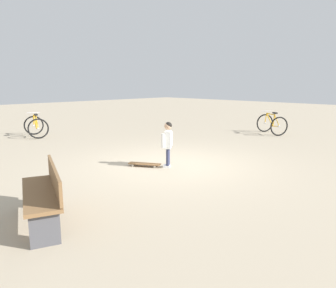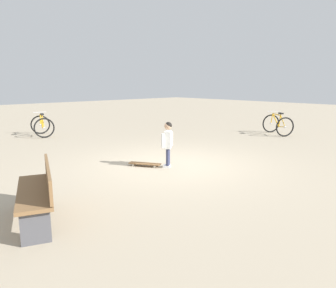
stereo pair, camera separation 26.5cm
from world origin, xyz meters
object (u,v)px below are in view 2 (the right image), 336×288
(skateboard, at_px, (145,164))
(street_bench, at_px, (38,192))
(child_person, at_px, (168,139))
(bicycle_near, at_px, (278,124))
(bicycle_mid, at_px, (42,126))

(skateboard, relative_size, street_bench, 0.46)
(skateboard, xyz_separation_m, street_bench, (-1.32, 3.01, 0.36))
(child_person, relative_size, bicycle_near, 0.83)
(bicycle_near, bearing_deg, child_person, 95.92)
(bicycle_near, bearing_deg, street_bench, 99.07)
(child_person, height_order, street_bench, child_person)
(child_person, relative_size, street_bench, 0.64)
(skateboard, bearing_deg, bicycle_mid, -0.42)
(bicycle_mid, height_order, street_bench, bicycle_mid)
(street_bench, bearing_deg, child_person, -75.14)
(child_person, relative_size, bicycle_mid, 0.87)
(child_person, bearing_deg, bicycle_mid, 2.61)
(child_person, xyz_separation_m, bicycle_mid, (6.44, 0.29, -0.28))
(bicycle_near, height_order, bicycle_mid, same)
(skateboard, relative_size, bicycle_near, 0.59)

